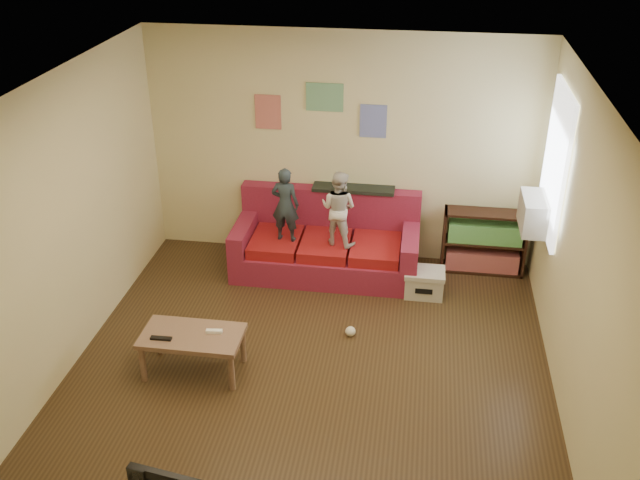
# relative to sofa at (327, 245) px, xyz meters

# --- Properties ---
(room_shell) EXTENTS (4.52, 5.02, 2.72)m
(room_shell) POSITION_rel_sofa_xyz_m (0.10, -2.07, 1.04)
(room_shell) COLOR #432F1A
(room_shell) RESTS_ON ground
(sofa) EXTENTS (2.11, 0.97, 0.93)m
(sofa) POSITION_rel_sofa_xyz_m (0.00, 0.00, 0.00)
(sofa) COLOR maroon
(sofa) RESTS_ON ground
(child_a) EXTENTS (0.34, 0.24, 0.87)m
(child_a) POSITION_rel_sofa_xyz_m (-0.45, -0.17, 0.57)
(child_a) COLOR #26323B
(child_a) RESTS_ON sofa
(child_b) EXTENTS (0.51, 0.45, 0.86)m
(child_b) POSITION_rel_sofa_xyz_m (0.15, -0.17, 0.56)
(child_b) COLOR silver
(child_b) RESTS_ON sofa
(coffee_table) EXTENTS (0.93, 0.51, 0.42)m
(coffee_table) POSITION_rel_sofa_xyz_m (-0.97, -2.10, 0.05)
(coffee_table) COLOR #8B6751
(coffee_table) RESTS_ON ground
(remote) EXTENTS (0.20, 0.05, 0.02)m
(remote) POSITION_rel_sofa_xyz_m (-1.22, -2.22, 0.12)
(remote) COLOR black
(remote) RESTS_ON coffee_table
(game_controller) EXTENTS (0.15, 0.06, 0.03)m
(game_controller) POSITION_rel_sofa_xyz_m (-0.77, -2.05, 0.12)
(game_controller) COLOR white
(game_controller) RESTS_ON coffee_table
(bookshelf) EXTENTS (0.95, 0.28, 0.76)m
(bookshelf) POSITION_rel_sofa_xyz_m (1.80, 0.23, 0.03)
(bookshelf) COLOR black
(bookshelf) RESTS_ON ground
(window) EXTENTS (0.04, 1.08, 1.48)m
(window) POSITION_rel_sofa_xyz_m (2.32, -0.42, 1.33)
(window) COLOR white
(window) RESTS_ON room_shell
(ac_unit) EXTENTS (0.28, 0.55, 0.35)m
(ac_unit) POSITION_rel_sofa_xyz_m (2.20, -0.42, 0.77)
(ac_unit) COLOR #B7B2A3
(ac_unit) RESTS_ON window
(artwork_left) EXTENTS (0.30, 0.01, 0.40)m
(artwork_left) POSITION_rel_sofa_xyz_m (-0.75, 0.41, 1.44)
(artwork_left) COLOR #D87266
(artwork_left) RESTS_ON room_shell
(artwork_center) EXTENTS (0.42, 0.01, 0.32)m
(artwork_center) POSITION_rel_sofa_xyz_m (-0.10, 0.41, 1.64)
(artwork_center) COLOR #72B27F
(artwork_center) RESTS_ON room_shell
(artwork_right) EXTENTS (0.30, 0.01, 0.38)m
(artwork_right) POSITION_rel_sofa_xyz_m (0.45, 0.41, 1.39)
(artwork_right) COLOR #727FCC
(artwork_right) RESTS_ON room_shell
(file_box) EXTENTS (0.44, 0.33, 0.30)m
(file_box) POSITION_rel_sofa_xyz_m (1.14, -0.42, -0.16)
(file_box) COLOR beige
(file_box) RESTS_ON ground
(tissue) EXTENTS (0.12, 0.12, 0.10)m
(tissue) POSITION_rel_sofa_xyz_m (0.42, -1.32, -0.26)
(tissue) COLOR white
(tissue) RESTS_ON ground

